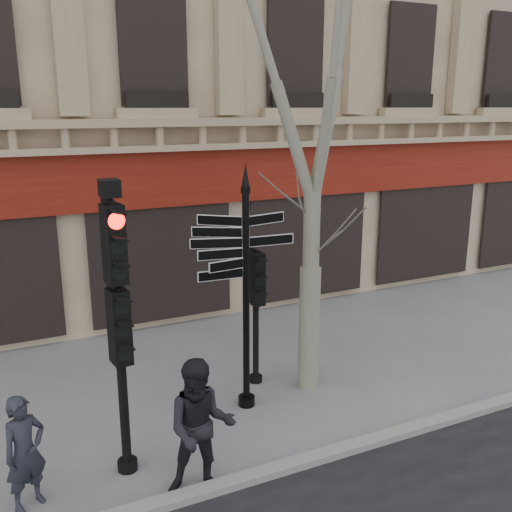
% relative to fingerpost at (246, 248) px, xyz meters
% --- Properties ---
extents(ground, '(80.00, 80.00, 0.00)m').
position_rel_fingerpost_xyz_m(ground, '(-0.23, -0.59, -2.90)').
color(ground, slate).
rests_on(ground, ground).
extents(kerb, '(80.00, 0.25, 0.12)m').
position_rel_fingerpost_xyz_m(kerb, '(-0.23, -1.99, -2.84)').
color(kerb, gray).
rests_on(kerb, ground).
extents(fingerpost, '(2.19, 2.19, 4.32)m').
position_rel_fingerpost_xyz_m(fingerpost, '(0.00, 0.00, 0.00)').
color(fingerpost, black).
rests_on(fingerpost, ground).
extents(traffic_signal_main, '(0.51, 0.39, 4.29)m').
position_rel_fingerpost_xyz_m(traffic_signal_main, '(-2.37, -0.96, -0.20)').
color(traffic_signal_main, black).
rests_on(traffic_signal_main, ground).
extents(traffic_signal_secondary, '(0.46, 0.34, 2.60)m').
position_rel_fingerpost_xyz_m(traffic_signal_secondary, '(0.54, 0.74, -1.09)').
color(traffic_signal_secondary, black).
rests_on(traffic_signal_secondary, ground).
extents(plane_tree, '(3.44, 3.44, 9.13)m').
position_rel_fingerpost_xyz_m(plane_tree, '(1.36, 0.15, 3.51)').
color(plane_tree, gray).
rests_on(plane_tree, ground).
extents(pedestrian_a, '(0.69, 0.60, 1.60)m').
position_rel_fingerpost_xyz_m(pedestrian_a, '(-3.73, -1.17, -2.10)').
color(pedestrian_a, '#22232D').
rests_on(pedestrian_a, ground).
extents(pedestrian_b, '(1.14, 1.00, 1.97)m').
position_rel_fingerpost_xyz_m(pedestrian_b, '(-1.54, -1.89, -1.92)').
color(pedestrian_b, black).
rests_on(pedestrian_b, ground).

